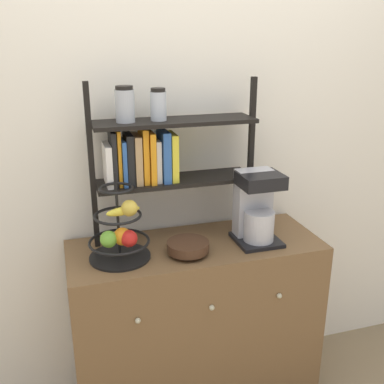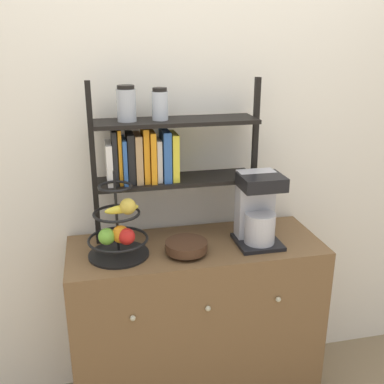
{
  "view_description": "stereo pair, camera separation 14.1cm",
  "coord_description": "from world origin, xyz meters",
  "views": [
    {
      "loc": [
        -0.57,
        -1.57,
        1.8
      ],
      "look_at": [
        -0.02,
        0.23,
        1.14
      ],
      "focal_mm": 42.0,
      "sensor_mm": 36.0,
      "label": 1
    },
    {
      "loc": [
        -0.43,
        -1.61,
        1.8
      ],
      "look_at": [
        -0.02,
        0.23,
        1.14
      ],
      "focal_mm": 42.0,
      "sensor_mm": 36.0,
      "label": 2
    }
  ],
  "objects": [
    {
      "name": "wall_back",
      "position": [
        0.0,
        0.5,
        1.3
      ],
      "size": [
        7.0,
        0.05,
        2.6
      ],
      "primitive_type": "cube",
      "color": "silver",
      "rests_on": "ground_plane"
    },
    {
      "name": "coffee_maker",
      "position": [
        0.28,
        0.19,
        1.05
      ],
      "size": [
        0.2,
        0.21,
        0.34
      ],
      "color": "black",
      "rests_on": "sideboard"
    },
    {
      "name": "wooden_bowl",
      "position": [
        -0.06,
        0.14,
        0.92
      ],
      "size": [
        0.19,
        0.19,
        0.06
      ],
      "color": "#422819",
      "rests_on": "sideboard"
    },
    {
      "name": "fruit_stand",
      "position": [
        -0.35,
        0.18,
        1.01
      ],
      "size": [
        0.27,
        0.27,
        0.39
      ],
      "color": "black",
      "rests_on": "sideboard"
    },
    {
      "name": "sideboard",
      "position": [
        0.0,
        0.23,
        0.44
      ],
      "size": [
        1.17,
        0.47,
        0.89
      ],
      "color": "brown",
      "rests_on": "ground_plane"
    },
    {
      "name": "shelf_hutch",
      "position": [
        -0.16,
        0.34,
        1.31
      ],
      "size": [
        0.77,
        0.2,
        0.74
      ],
      "color": "black",
      "rests_on": "sideboard"
    }
  ]
}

